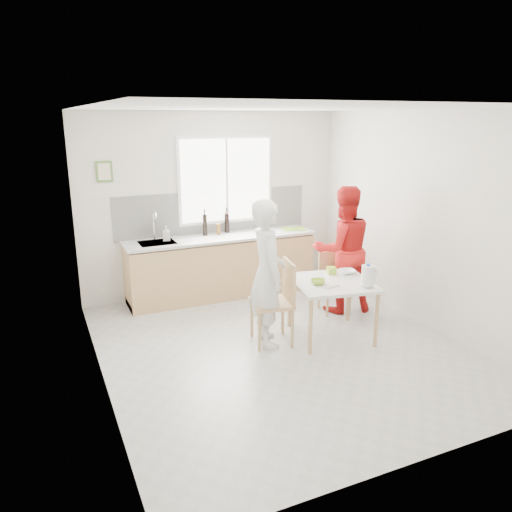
{
  "coord_description": "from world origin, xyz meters",
  "views": [
    {
      "loc": [
        -2.47,
        -4.76,
        2.61
      ],
      "look_at": [
        -0.23,
        0.2,
        1.09
      ],
      "focal_mm": 35.0,
      "sensor_mm": 36.0,
      "label": 1
    }
  ],
  "objects_px": {
    "dining_table": "(332,287)",
    "bowl_white": "(347,272)",
    "person_red": "(343,250)",
    "wine_bottle_a": "(205,225)",
    "wine_bottle_b": "(227,223)",
    "chair_far": "(333,279)",
    "bowl_green": "(318,282)",
    "chair_left": "(278,298)",
    "milk_jug": "(368,275)",
    "person_white": "(267,273)"
  },
  "relations": [
    {
      "from": "bowl_white",
      "to": "wine_bottle_b",
      "type": "bearing_deg",
      "value": 114.37
    },
    {
      "from": "wine_bottle_b",
      "to": "chair_left",
      "type": "bearing_deg",
      "value": -93.79
    },
    {
      "from": "chair_left",
      "to": "wine_bottle_b",
      "type": "relative_size",
      "value": 3.32
    },
    {
      "from": "person_red",
      "to": "milk_jug",
      "type": "height_order",
      "value": "person_red"
    },
    {
      "from": "person_red",
      "to": "wine_bottle_b",
      "type": "bearing_deg",
      "value": -40.66
    },
    {
      "from": "person_white",
      "to": "milk_jug",
      "type": "height_order",
      "value": "person_white"
    },
    {
      "from": "dining_table",
      "to": "chair_far",
      "type": "bearing_deg",
      "value": 55.7
    },
    {
      "from": "dining_table",
      "to": "bowl_green",
      "type": "relative_size",
      "value": 6.18
    },
    {
      "from": "chair_left",
      "to": "bowl_green",
      "type": "distance_m",
      "value": 0.51
    },
    {
      "from": "bowl_green",
      "to": "person_red",
      "type": "bearing_deg",
      "value": 40.8
    },
    {
      "from": "bowl_green",
      "to": "wine_bottle_a",
      "type": "distance_m",
      "value": 2.22
    },
    {
      "from": "person_red",
      "to": "chair_left",
      "type": "bearing_deg",
      "value": 34.77
    },
    {
      "from": "person_white",
      "to": "chair_left",
      "type": "bearing_deg",
      "value": -90.0
    },
    {
      "from": "person_white",
      "to": "wine_bottle_a",
      "type": "relative_size",
      "value": 5.41
    },
    {
      "from": "person_red",
      "to": "milk_jug",
      "type": "relative_size",
      "value": 6.65
    },
    {
      "from": "bowl_green",
      "to": "dining_table",
      "type": "bearing_deg",
      "value": 3.05
    },
    {
      "from": "chair_far",
      "to": "milk_jug",
      "type": "height_order",
      "value": "milk_jug"
    },
    {
      "from": "bowl_green",
      "to": "chair_left",
      "type": "bearing_deg",
      "value": 163.0
    },
    {
      "from": "dining_table",
      "to": "milk_jug",
      "type": "height_order",
      "value": "milk_jug"
    },
    {
      "from": "bowl_white",
      "to": "wine_bottle_a",
      "type": "bearing_deg",
      "value": 123.43
    },
    {
      "from": "person_red",
      "to": "bowl_white",
      "type": "relative_size",
      "value": 8.6
    },
    {
      "from": "chair_far",
      "to": "bowl_green",
      "type": "relative_size",
      "value": 4.71
    },
    {
      "from": "chair_far",
      "to": "person_white",
      "type": "bearing_deg",
      "value": -144.88
    },
    {
      "from": "chair_far",
      "to": "dining_table",
      "type": "bearing_deg",
      "value": -113.32
    },
    {
      "from": "bowl_green",
      "to": "bowl_white",
      "type": "height_order",
      "value": "bowl_green"
    },
    {
      "from": "person_white",
      "to": "bowl_green",
      "type": "height_order",
      "value": "person_white"
    },
    {
      "from": "milk_jug",
      "to": "wine_bottle_b",
      "type": "distance_m",
      "value": 2.59
    },
    {
      "from": "chair_far",
      "to": "wine_bottle_b",
      "type": "xyz_separation_m",
      "value": [
        -1.03,
        1.38,
        0.62
      ]
    },
    {
      "from": "bowl_white",
      "to": "wine_bottle_b",
      "type": "height_order",
      "value": "wine_bottle_b"
    },
    {
      "from": "chair_left",
      "to": "person_white",
      "type": "relative_size",
      "value": 0.58
    },
    {
      "from": "chair_far",
      "to": "milk_jug",
      "type": "relative_size",
      "value": 3.14
    },
    {
      "from": "dining_table",
      "to": "bowl_white",
      "type": "relative_size",
      "value": 5.33
    },
    {
      "from": "wine_bottle_a",
      "to": "dining_table",
      "type": "bearing_deg",
      "value": -66.52
    },
    {
      "from": "chair_left",
      "to": "bowl_green",
      "type": "bearing_deg",
      "value": 83.99
    },
    {
      "from": "dining_table",
      "to": "chair_left",
      "type": "height_order",
      "value": "chair_left"
    },
    {
      "from": "milk_jug",
      "to": "wine_bottle_a",
      "type": "relative_size",
      "value": 0.82
    },
    {
      "from": "wine_bottle_b",
      "to": "chair_far",
      "type": "bearing_deg",
      "value": -53.37
    },
    {
      "from": "chair_far",
      "to": "person_white",
      "type": "distance_m",
      "value": 1.47
    },
    {
      "from": "wine_bottle_a",
      "to": "bowl_green",
      "type": "bearing_deg",
      "value": -71.59
    },
    {
      "from": "wine_bottle_a",
      "to": "wine_bottle_b",
      "type": "relative_size",
      "value": 1.07
    },
    {
      "from": "milk_jug",
      "to": "person_white",
      "type": "bearing_deg",
      "value": 166.1
    },
    {
      "from": "person_red",
      "to": "wine_bottle_b",
      "type": "distance_m",
      "value": 1.83
    },
    {
      "from": "chair_far",
      "to": "wine_bottle_a",
      "type": "relative_size",
      "value": 2.56
    },
    {
      "from": "chair_left",
      "to": "chair_far",
      "type": "xyz_separation_m",
      "value": [
        1.16,
        0.6,
        -0.1
      ]
    },
    {
      "from": "person_red",
      "to": "bowl_green",
      "type": "distance_m",
      "value": 1.07
    },
    {
      "from": "bowl_green",
      "to": "wine_bottle_a",
      "type": "relative_size",
      "value": 0.54
    },
    {
      "from": "person_white",
      "to": "wine_bottle_b",
      "type": "distance_m",
      "value": 1.99
    },
    {
      "from": "dining_table",
      "to": "wine_bottle_a",
      "type": "distance_m",
      "value": 2.3
    },
    {
      "from": "dining_table",
      "to": "person_red",
      "type": "distance_m",
      "value": 0.94
    },
    {
      "from": "bowl_white",
      "to": "wine_bottle_a",
      "type": "xyz_separation_m",
      "value": [
        -1.24,
        1.88,
        0.35
      ]
    }
  ]
}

